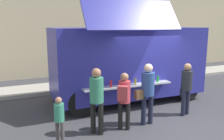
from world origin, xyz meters
TOP-DOWN VIEW (x-y plane):
  - ground_plane at (0.00, 0.00)m, footprint 60.00×60.00m
  - curb_strip at (-4.21, 4.84)m, footprint 28.00×1.60m
  - food_truck_main at (-0.21, 2.22)m, footprint 5.65×3.22m
  - trash_bin at (4.15, 4.54)m, footprint 0.60×0.60m
  - customer_front_ordering at (-0.79, -0.08)m, footprint 0.59×0.37m
  - customer_mid_with_backpack at (-1.57, -0.14)m, footprint 0.47×0.51m
  - customer_rear_waiting at (-2.32, -0.04)m, footprint 0.36×0.36m
  - customer_extra_browsing at (0.75, 0.02)m, footprint 0.35×0.34m
  - child_near_queue at (-3.34, -0.17)m, footprint 0.24×0.24m

SIDE VIEW (x-z plane):
  - ground_plane at x=0.00m, z-range 0.00..0.00m
  - curb_strip at x=-4.21m, z-range 0.00..0.15m
  - trash_bin at x=4.15m, z-range 0.00..1.04m
  - child_near_queue at x=-3.34m, z-range 0.12..1.31m
  - customer_mid_with_backpack at x=-1.57m, z-range 0.18..1.79m
  - customer_extra_browsing at x=0.75m, z-range 0.16..1.85m
  - customer_front_ordering at x=-0.79m, z-range 0.17..1.96m
  - customer_rear_waiting at x=-2.32m, z-range 0.17..1.96m
  - food_truck_main at x=-0.21m, z-range -0.31..3.34m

